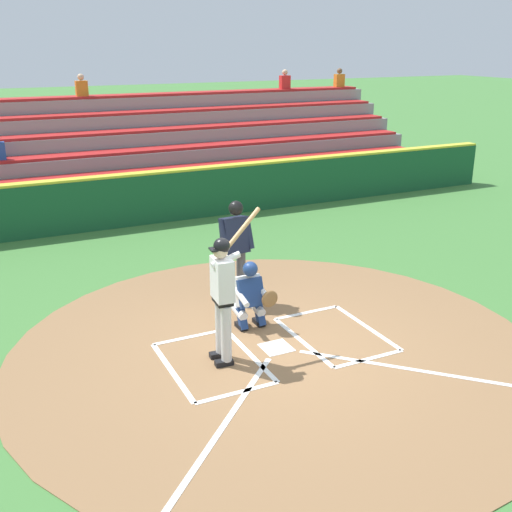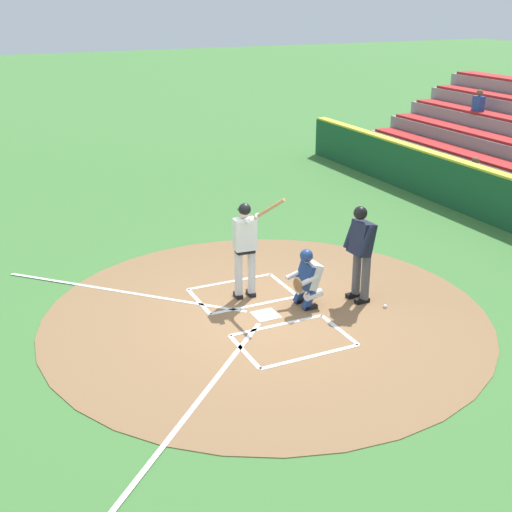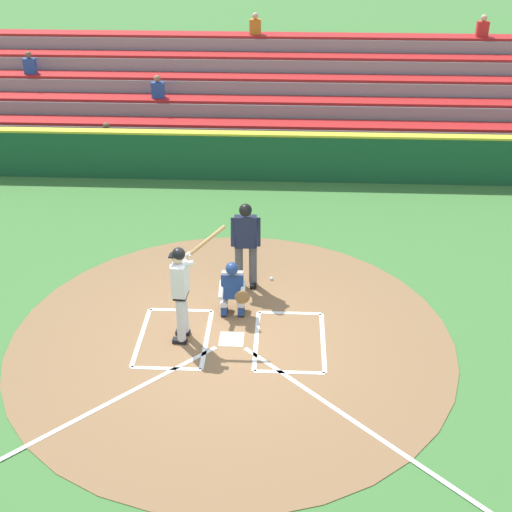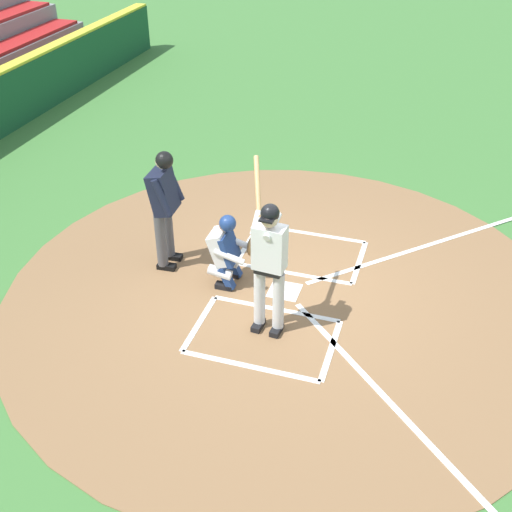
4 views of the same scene
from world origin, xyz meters
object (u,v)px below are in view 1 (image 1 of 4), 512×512
Objects in this scene: catcher at (251,293)px; batter at (223,291)px; plate_umpire at (235,245)px; baseball at (255,290)px.

batter is at bearing 45.77° from catcher.
plate_umpire is at bearing -118.38° from batter.
baseball is at bearing -152.40° from plate_umpire.
catcher is at bearing 79.92° from plate_umpire.
batter is 1.29m from catcher.
baseball is at bearing -118.24° from catcher.
plate_umpire is (-0.18, -1.02, 0.49)m from catcher.
batter is 1.14× the size of plate_umpire.
batter is 2.83m from baseball.
baseball is at bearing -125.42° from batter.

